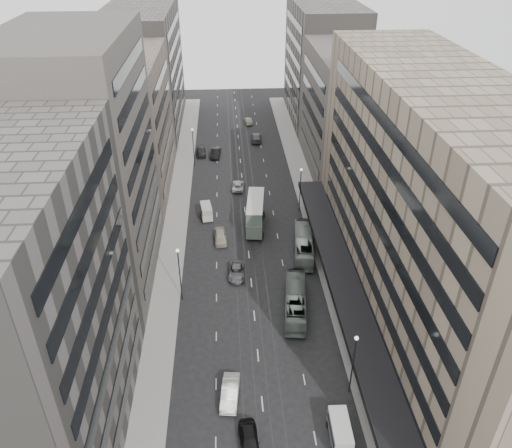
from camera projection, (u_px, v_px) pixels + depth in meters
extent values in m
plane|color=black|center=(259.00, 362.00, 58.92)|extent=(220.00, 220.00, 0.00)
cube|color=gray|center=(310.00, 203.00, 91.38)|extent=(4.00, 125.00, 0.15)
cube|color=gray|center=(178.00, 207.00, 90.07)|extent=(4.00, 125.00, 0.15)
cube|color=gray|center=(435.00, 212.00, 59.01)|extent=(15.00, 60.00, 30.00)
cube|color=black|center=(347.00, 288.00, 64.27)|extent=(4.40, 60.00, 0.50)
cube|color=#514B46|center=(350.00, 113.00, 97.95)|extent=(15.00, 28.00, 24.00)
cube|color=#605C56|center=(323.00, 64.00, 122.37)|extent=(15.00, 32.00, 28.00)
cube|color=#605C56|center=(17.00, 322.00, 43.07)|extent=(15.00, 28.00, 30.00)
cube|color=#514B46|center=(84.00, 167.00, 64.95)|extent=(15.00, 26.00, 34.00)
cube|color=#79695E|center=(123.00, 126.00, 90.24)|extent=(15.00, 28.00, 25.00)
cube|color=#605C56|center=(145.00, 70.00, 117.47)|extent=(15.00, 38.00, 28.00)
cylinder|color=#262628|center=(353.00, 366.00, 53.10)|extent=(0.16, 0.16, 8.00)
sphere|color=silver|center=(357.00, 338.00, 50.95)|extent=(0.44, 0.44, 0.44)
cylinder|color=#262628|center=(300.00, 191.00, 87.07)|extent=(0.16, 0.16, 8.00)
sphere|color=silver|center=(301.00, 170.00, 84.91)|extent=(0.44, 0.44, 0.44)
cylinder|color=#262628|center=(180.00, 276.00, 66.48)|extent=(0.16, 0.16, 8.00)
sphere|color=silver|center=(177.00, 251.00, 64.32)|extent=(0.44, 0.44, 0.44)
cylinder|color=#262628|center=(194.00, 149.00, 102.99)|extent=(0.16, 0.16, 8.00)
sphere|color=silver|center=(192.00, 130.00, 100.84)|extent=(0.44, 0.44, 0.44)
imported|color=slate|center=(295.00, 301.00, 65.80)|extent=(4.11, 11.63, 3.17)
imported|color=gray|center=(303.00, 244.00, 77.20)|extent=(4.09, 11.78, 3.21)
cube|color=slate|center=(255.00, 218.00, 83.61)|extent=(3.64, 9.68, 2.41)
cube|color=slate|center=(255.00, 206.00, 82.42)|extent=(3.55, 9.30, 2.10)
cube|color=silver|center=(255.00, 201.00, 81.84)|extent=(3.64, 9.68, 0.13)
cylinder|color=black|center=(246.00, 235.00, 81.40)|extent=(0.41, 1.08, 1.05)
cylinder|color=black|center=(262.00, 235.00, 81.30)|extent=(0.41, 1.08, 1.05)
cylinder|color=black|center=(249.00, 214.00, 87.18)|extent=(0.41, 1.08, 1.05)
cylinder|color=black|center=(264.00, 214.00, 87.08)|extent=(0.41, 1.08, 1.05)
cube|color=slate|center=(340.00, 434.00, 49.66)|extent=(2.01, 4.57, 1.18)
cube|color=silver|center=(341.00, 427.00, 49.11)|extent=(1.97, 4.48, 0.93)
cylinder|color=black|center=(327.00, 425.00, 51.21)|extent=(0.21, 0.68, 0.67)
cylinder|color=black|center=(346.00, 424.00, 51.27)|extent=(0.21, 0.68, 0.67)
cube|color=silver|center=(207.00, 213.00, 86.56)|extent=(2.29, 4.13, 1.21)
cube|color=#BAB5A8|center=(206.00, 208.00, 85.99)|extent=(2.24, 4.05, 0.95)
cylinder|color=black|center=(203.00, 221.00, 85.65)|extent=(0.26, 0.65, 0.63)
cylinder|color=black|center=(213.00, 220.00, 85.95)|extent=(0.26, 0.65, 0.63)
cylinder|color=black|center=(201.00, 213.00, 87.80)|extent=(0.26, 0.65, 0.63)
cylinder|color=black|center=(211.00, 212.00, 88.11)|extent=(0.26, 0.65, 0.63)
imported|color=black|center=(249.00, 440.00, 49.18)|extent=(2.29, 4.88, 1.62)
imported|color=white|center=(230.00, 392.00, 54.07)|extent=(2.35, 5.30, 1.69)
imported|color=#595A5C|center=(237.00, 272.00, 72.70)|extent=(2.57, 5.12, 1.39)
imported|color=#B1A992|center=(220.00, 236.00, 80.43)|extent=(2.34, 5.07, 1.68)
imported|color=black|center=(216.00, 153.00, 108.77)|extent=(2.39, 5.38, 1.72)
imported|color=silver|center=(238.00, 186.00, 96.00)|extent=(2.63, 5.03, 1.35)
imported|color=#4E4E50|center=(256.00, 137.00, 116.53)|extent=(2.78, 6.06, 1.72)
imported|color=black|center=(201.00, 151.00, 109.67)|extent=(2.35, 5.09, 1.69)
imported|color=#A6A089|center=(248.00, 121.00, 126.36)|extent=(2.06, 4.52, 1.44)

